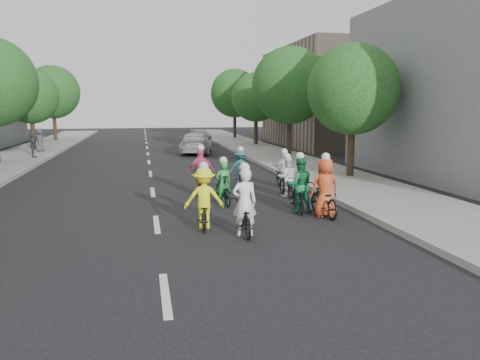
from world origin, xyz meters
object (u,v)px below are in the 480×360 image
object	(u,v)px
cyclist_5	(223,188)
spectator_1	(33,145)
cyclist_1	(299,190)
cyclist_3	(201,176)
follow_car_lead	(196,143)
follow_car_trail	(197,136)
spectator_2	(40,140)
cyclist_2	(204,203)
cyclist_8	(284,174)
cyclist_7	(240,170)
cyclist_6	(286,181)
cyclist_4	(324,194)
cyclist_0	(244,212)

from	to	relation	value
cyclist_5	spectator_1	xyz separation A→B (m)	(-9.08, 15.18, 0.32)
cyclist_1	cyclist_3	bearing A→B (deg)	-43.88
cyclist_5	follow_car_lead	world-z (taller)	cyclist_5
follow_car_trail	spectator_2	bearing A→B (deg)	18.93
cyclist_2	cyclist_8	size ratio (longest dim) A/B	1.07
cyclist_2	spectator_2	world-z (taller)	cyclist_2
cyclist_7	spectator_1	world-z (taller)	spectator_1
cyclist_7	cyclist_3	bearing A→B (deg)	58.10
cyclist_1	follow_car_lead	bearing A→B (deg)	-77.99
cyclist_2	cyclist_6	distance (m)	5.18
follow_car_trail	spectator_1	size ratio (longest dim) A/B	2.77
cyclist_4	spectator_2	xyz separation A→B (m)	(-12.10, 21.25, 0.30)
cyclist_3	spectator_1	distance (m)	15.85
cyclist_4	follow_car_trail	distance (m)	27.27
cyclist_3	follow_car_trail	world-z (taller)	cyclist_3
cyclist_2	follow_car_trail	xyz separation A→B (m)	(3.02, 27.90, 0.04)
follow_car_trail	cyclist_3	bearing A→B (deg)	75.01
cyclist_1	cyclist_3	distance (m)	4.29
cyclist_7	follow_car_lead	xyz separation A→B (m)	(-0.34, 13.24, 0.09)
cyclist_7	cyclist_8	world-z (taller)	cyclist_7
cyclist_8	spectator_2	bearing A→B (deg)	-55.14
cyclist_7	cyclist_1	bearing A→B (deg)	109.01
follow_car_lead	follow_car_trail	distance (m)	8.00
spectator_2	cyclist_4	bearing A→B (deg)	-143.41
cyclist_4	cyclist_6	size ratio (longest dim) A/B	1.11
cyclist_1	cyclist_6	world-z (taller)	cyclist_1
cyclist_7	follow_car_trail	size ratio (longest dim) A/B	0.39
cyclist_3	cyclist_4	xyz separation A→B (m)	(3.16, -4.08, -0.03)
cyclist_0	cyclist_4	xyz separation A→B (m)	(2.75, 1.51, 0.06)
cyclist_5	cyclist_1	bearing A→B (deg)	136.71
follow_car_lead	follow_car_trail	world-z (taller)	follow_car_lead
cyclist_5	follow_car_lead	bearing A→B (deg)	-100.09
cyclist_3	cyclist_7	bearing A→B (deg)	-130.62
cyclist_5	cyclist_3	bearing A→B (deg)	-81.25
cyclist_7	follow_car_lead	world-z (taller)	cyclist_7
cyclist_1	cyclist_4	distance (m)	0.87
cyclist_8	spectator_1	xyz separation A→B (m)	(-12.03, 12.38, 0.36)
cyclist_0	cyclist_2	size ratio (longest dim) A/B	1.04
cyclist_4	follow_car_trail	xyz separation A→B (m)	(-0.63, 27.27, 0.05)
cyclist_0	cyclist_3	xyz separation A→B (m)	(-0.40, 5.59, 0.09)
cyclist_5	cyclist_6	bearing A→B (deg)	-165.64
cyclist_4	spectator_1	world-z (taller)	cyclist_4
cyclist_3	spectator_1	bearing A→B (deg)	-54.47
cyclist_0	follow_car_lead	distance (m)	20.86
cyclist_5	spectator_2	distance (m)	21.23
cyclist_2	follow_car_trail	size ratio (longest dim) A/B	0.43
cyclist_2	follow_car_trail	world-z (taller)	cyclist_2
cyclist_0	follow_car_trail	distance (m)	28.85
cyclist_8	cyclist_3	bearing A→B (deg)	12.83
cyclist_1	cyclist_7	size ratio (longest dim) A/B	1.16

